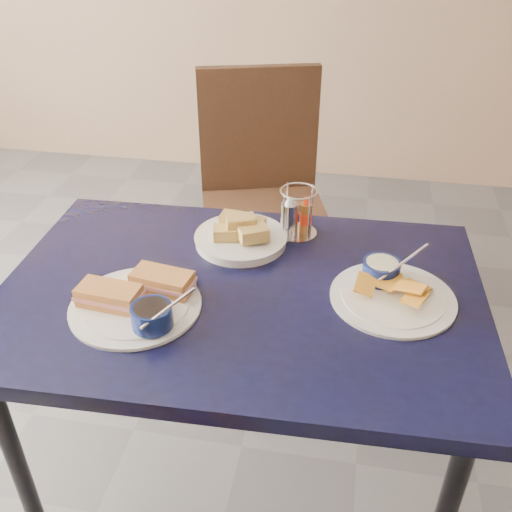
% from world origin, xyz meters
% --- Properties ---
extents(dining_table, '(1.18, 0.81, 0.75)m').
position_xyz_m(dining_table, '(0.04, 0.18, 0.68)').
color(dining_table, black).
rests_on(dining_table, ground).
extents(chair_far, '(0.58, 0.57, 1.00)m').
position_xyz_m(chair_far, '(-0.05, 1.12, 0.57)').
color(chair_far, black).
rests_on(chair_far, ground).
extents(sandwich_plate, '(0.31, 0.30, 0.12)m').
position_xyz_m(sandwich_plate, '(-0.18, 0.07, 0.77)').
color(sandwich_plate, white).
rests_on(sandwich_plate, dining_table).
extents(plantain_plate, '(0.29, 0.29, 0.12)m').
position_xyz_m(plantain_plate, '(0.38, 0.22, 0.77)').
color(plantain_plate, white).
rests_on(plantain_plate, dining_table).
extents(bread_basket, '(0.24, 0.24, 0.08)m').
position_xyz_m(bread_basket, '(-0.01, 0.38, 0.77)').
color(bread_basket, white).
rests_on(bread_basket, dining_table).
extents(condiment_caddy, '(0.11, 0.11, 0.14)m').
position_xyz_m(condiment_caddy, '(0.13, 0.46, 0.81)').
color(condiment_caddy, silver).
rests_on(condiment_caddy, dining_table).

